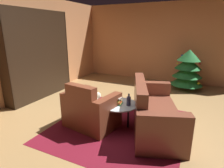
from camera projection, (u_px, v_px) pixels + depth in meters
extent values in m
plane|color=#9B7647|center=(125.00, 119.00, 3.78)|extent=(8.04, 8.04, 0.00)
cube|color=#CB8251|center=(163.00, 43.00, 6.33)|extent=(5.64, 0.06, 2.61)
cube|color=#CB8251|center=(20.00, 48.00, 4.56)|extent=(0.06, 6.82, 2.61)
cube|color=maroon|center=(119.00, 126.00, 3.52)|extent=(2.31, 2.42, 0.01)
cube|color=black|center=(43.00, 55.00, 4.74)|extent=(0.03, 1.98, 2.22)
cube|color=black|center=(63.00, 51.00, 5.65)|extent=(0.34, 0.02, 2.22)
cube|color=black|center=(3.00, 61.00, 3.96)|extent=(0.34, 0.02, 2.22)
cube|color=black|center=(43.00, 95.00, 5.12)|extent=(0.31, 1.93, 0.03)
cube|color=black|center=(41.00, 82.00, 5.01)|extent=(0.31, 1.93, 0.03)
cube|color=black|center=(40.00, 69.00, 4.91)|extent=(0.31, 1.93, 0.02)
cube|color=black|center=(38.00, 55.00, 4.80)|extent=(0.31, 1.93, 0.02)
cube|color=black|center=(36.00, 41.00, 4.70)|extent=(0.31, 1.93, 0.02)
cube|color=black|center=(35.00, 25.00, 4.59)|extent=(0.31, 1.93, 0.02)
cube|color=black|center=(33.00, 10.00, 4.49)|extent=(0.31, 1.93, 0.03)
cube|color=black|center=(36.00, 71.00, 4.98)|extent=(0.05, 0.94, 0.59)
cube|color=black|center=(37.00, 71.00, 4.97)|extent=(0.03, 0.97, 0.62)
cube|color=#B3201D|center=(62.00, 82.00, 5.89)|extent=(0.18, 0.03, 0.23)
cube|color=#287B30|center=(62.00, 82.00, 5.84)|extent=(0.23, 0.04, 0.28)
cube|color=#834093|center=(61.00, 83.00, 5.82)|extent=(0.20, 0.03, 0.23)
cube|color=orange|center=(59.00, 82.00, 5.77)|extent=(0.18, 0.05, 0.30)
cube|color=#B59795|center=(58.00, 83.00, 5.75)|extent=(0.15, 0.03, 0.26)
cube|color=#B39B9D|center=(58.00, 84.00, 5.71)|extent=(0.18, 0.04, 0.22)
cube|color=#875AA6|center=(57.00, 83.00, 5.66)|extent=(0.20, 0.04, 0.29)
cube|color=gold|center=(56.00, 85.00, 5.61)|extent=(0.22, 0.05, 0.25)
cube|color=red|center=(59.00, 47.00, 5.58)|extent=(0.15, 0.05, 0.21)
cube|color=#2A489B|center=(58.00, 47.00, 5.51)|extent=(0.23, 0.03, 0.27)
cube|color=#B83C22|center=(57.00, 46.00, 5.48)|extent=(0.20, 0.04, 0.29)
cube|color=#2B418F|center=(56.00, 47.00, 5.45)|extent=(0.18, 0.04, 0.28)
cube|color=#4A321D|center=(55.00, 47.00, 5.41)|extent=(0.17, 0.05, 0.29)
cube|color=#924691|center=(54.00, 48.00, 5.36)|extent=(0.24, 0.05, 0.22)
cube|color=#B8A192|center=(52.00, 47.00, 5.32)|extent=(0.17, 0.04, 0.30)
cube|color=gold|center=(51.00, 47.00, 5.28)|extent=(0.18, 0.04, 0.26)
cube|color=#0B7B8F|center=(58.00, 35.00, 5.48)|extent=(0.15, 0.03, 0.19)
cube|color=red|center=(58.00, 34.00, 5.42)|extent=(0.23, 0.03, 0.28)
cube|color=#3A834C|center=(57.00, 33.00, 5.39)|extent=(0.21, 0.04, 0.30)
cube|color=#4D2F25|center=(56.00, 35.00, 5.37)|extent=(0.24, 0.03, 0.19)
cube|color=orange|center=(54.00, 34.00, 5.33)|extent=(0.18, 0.04, 0.29)
cube|color=#2D8E4E|center=(57.00, 20.00, 5.35)|extent=(0.21, 0.05, 0.30)
cube|color=orange|center=(57.00, 20.00, 5.30)|extent=(0.25, 0.04, 0.30)
cube|color=red|center=(56.00, 20.00, 5.27)|extent=(0.24, 0.05, 0.29)
cube|color=teal|center=(53.00, 20.00, 5.24)|extent=(0.16, 0.03, 0.29)
cube|color=navy|center=(54.00, 20.00, 5.19)|extent=(0.25, 0.04, 0.26)
cube|color=#7F4F94|center=(51.00, 20.00, 5.16)|extent=(0.17, 0.05, 0.30)
cube|color=#388335|center=(50.00, 21.00, 5.11)|extent=(0.22, 0.05, 0.23)
cube|color=red|center=(50.00, 21.00, 5.07)|extent=(0.24, 0.03, 0.20)
cube|color=brown|center=(92.00, 116.00, 3.49)|extent=(0.70, 0.76, 0.40)
cube|color=brown|center=(81.00, 98.00, 3.16)|extent=(0.62, 0.24, 0.46)
cube|color=brown|center=(108.00, 115.00, 3.25)|extent=(0.26, 0.69, 0.65)
cube|color=brown|center=(77.00, 105.00, 3.66)|extent=(0.26, 0.69, 0.65)
ellipsoid|color=beige|center=(92.00, 100.00, 3.49)|extent=(0.30, 0.22, 0.18)
sphere|color=beige|center=(97.00, 95.00, 3.56)|extent=(0.13, 0.13, 0.13)
cube|color=brown|center=(155.00, 118.00, 3.41)|extent=(1.18, 1.56, 0.38)
cube|color=brown|center=(140.00, 95.00, 3.31)|extent=(0.62, 1.36, 0.50)
cube|color=brown|center=(163.00, 135.00, 2.62)|extent=(0.78, 0.43, 0.66)
cube|color=brown|center=(151.00, 96.00, 4.12)|extent=(0.78, 0.43, 0.66)
cylinder|color=black|center=(128.00, 117.00, 3.42)|extent=(0.04, 0.04, 0.42)
cylinder|color=black|center=(118.00, 111.00, 3.67)|extent=(0.04, 0.04, 0.42)
cylinder|color=black|center=(111.00, 118.00, 3.38)|extent=(0.04, 0.04, 0.42)
cylinder|color=silver|center=(119.00, 104.00, 3.43)|extent=(0.68, 0.68, 0.02)
cube|color=#377F50|center=(117.00, 103.00, 3.42)|extent=(0.21, 0.17, 0.02)
cube|color=gold|center=(116.00, 102.00, 3.42)|extent=(0.21, 0.15, 0.02)
cube|color=red|center=(116.00, 101.00, 3.40)|extent=(0.18, 0.15, 0.03)
cube|color=yellow|center=(116.00, 100.00, 3.39)|extent=(0.19, 0.17, 0.02)
cube|color=gray|center=(116.00, 99.00, 3.40)|extent=(0.21, 0.13, 0.03)
cube|color=gray|center=(116.00, 98.00, 3.38)|extent=(0.21, 0.15, 0.02)
cylinder|color=#2E3051|center=(129.00, 101.00, 3.33)|extent=(0.07, 0.07, 0.16)
cylinder|color=#2E3051|center=(129.00, 95.00, 3.30)|extent=(0.03, 0.03, 0.06)
cylinder|color=brown|center=(186.00, 87.00, 5.67)|extent=(0.08, 0.08, 0.14)
cone|color=#246F34|center=(186.00, 79.00, 5.61)|extent=(0.93, 0.93, 0.32)
cone|color=#246F34|center=(187.00, 71.00, 5.54)|extent=(0.84, 0.84, 0.32)
cone|color=#246F34|center=(188.00, 63.00, 5.47)|extent=(0.75, 0.75, 0.32)
cone|color=#246F34|center=(189.00, 55.00, 5.40)|extent=(0.66, 0.66, 0.32)
sphere|color=red|center=(200.00, 64.00, 5.31)|extent=(0.06, 0.06, 0.06)
sphere|color=yellow|center=(177.00, 63.00, 5.54)|extent=(0.05, 0.05, 0.05)
sphere|color=blue|center=(182.00, 55.00, 5.64)|extent=(0.06, 0.06, 0.06)
sphere|color=yellow|center=(199.00, 83.00, 5.33)|extent=(0.07, 0.07, 0.07)
sphere|color=red|center=(200.00, 70.00, 5.49)|extent=(0.06, 0.06, 0.06)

